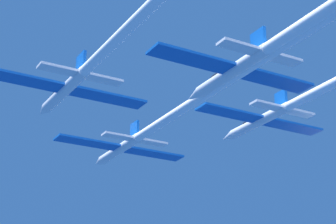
% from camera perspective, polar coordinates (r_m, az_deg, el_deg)
% --- Properties ---
extents(jet_lead, '(18.24, 72.26, 3.02)m').
position_cam_1_polar(jet_lead, '(64.95, 4.26, 2.13)').
color(jet_lead, silver).
extents(jet_left_wing, '(18.24, 61.15, 3.02)m').
position_cam_1_polar(jet_left_wing, '(52.61, -2.49, 8.84)').
color(jet_left_wing, silver).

